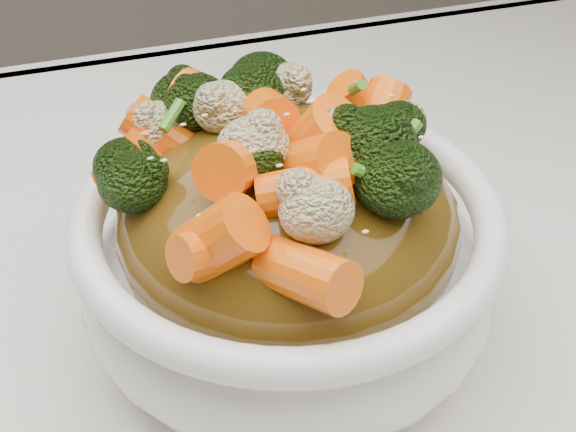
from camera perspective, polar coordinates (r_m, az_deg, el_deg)
name	(u,v)px	position (r m, az deg, el deg)	size (l,w,h in m)	color
tablecloth	(314,406)	(0.45, 1.83, -13.33)	(1.20, 0.80, 0.04)	silver
bowl	(288,265)	(0.43, 0.00, -3.47)	(0.22, 0.22, 0.09)	white
sauce_base	(288,221)	(0.41, 0.00, -0.34)	(0.18, 0.18, 0.10)	#54380E
carrots	(288,113)	(0.37, 0.00, 7.31)	(0.18, 0.18, 0.05)	#FF6508
broccoli	(288,115)	(0.37, 0.00, 7.17)	(0.18, 0.18, 0.04)	black
cauliflower	(288,119)	(0.38, 0.00, 6.90)	(0.18, 0.18, 0.04)	beige
scallions	(288,112)	(0.37, 0.00, 7.44)	(0.13, 0.13, 0.02)	#3F8C20
sesame_seeds	(288,112)	(0.37, 0.00, 7.44)	(0.16, 0.16, 0.01)	beige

